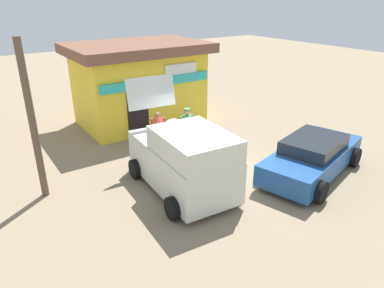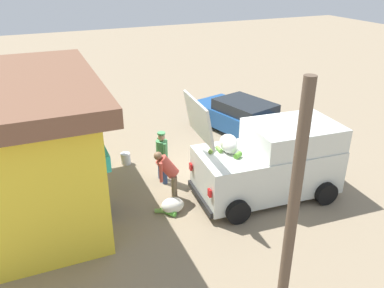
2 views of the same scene
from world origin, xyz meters
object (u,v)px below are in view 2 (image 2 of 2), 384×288
object	(u,v)px
storefront_bar	(20,148)
parked_sedan	(244,118)
unloaded_banana_pile	(172,206)
delivery_van	(271,161)
customer_bending	(168,172)
paint_bucket	(126,159)
vendor_standing	(162,154)

from	to	relation	value
storefront_bar	parked_sedan	world-z (taller)	storefront_bar
parked_sedan	unloaded_banana_pile	xyz separation A→B (m)	(-3.80, 4.40, -0.43)
storefront_bar	parked_sedan	size ratio (longest dim) A/B	1.24
unloaded_banana_pile	delivery_van	bearing A→B (deg)	-94.29
customer_bending	paint_bucket	size ratio (longest dim) A/B	3.98
customer_bending	vendor_standing	bearing A→B (deg)	-10.94
storefront_bar	delivery_van	bearing A→B (deg)	-105.78
storefront_bar	parked_sedan	xyz separation A→B (m)	(2.24, -7.78, -1.23)
parked_sedan	vendor_standing	xyz separation A→B (m)	(-2.17, 4.07, 0.29)
delivery_van	vendor_standing	bearing A→B (deg)	54.18
delivery_van	parked_sedan	distance (m)	4.31
customer_bending	paint_bucket	xyz separation A→B (m)	(2.59, 0.53, -0.71)
parked_sedan	unloaded_banana_pile	bearing A→B (deg)	130.81
delivery_van	customer_bending	bearing A→B (deg)	74.74
delivery_van	unloaded_banana_pile	bearing A→B (deg)	85.71
customer_bending	delivery_van	bearing A→B (deg)	-105.26
storefront_bar	customer_bending	distance (m)	3.77
delivery_van	parked_sedan	size ratio (longest dim) A/B	0.89
storefront_bar	delivery_van	world-z (taller)	storefront_bar
parked_sedan	paint_bucket	xyz separation A→B (m)	(-0.66, 4.81, -0.43)
paint_bucket	delivery_van	bearing A→B (deg)	-135.45
unloaded_banana_pile	paint_bucket	bearing A→B (deg)	7.62
delivery_van	parked_sedan	bearing A→B (deg)	-20.75
parked_sedan	vendor_standing	bearing A→B (deg)	118.07
delivery_van	vendor_standing	xyz separation A→B (m)	(1.84, 2.55, -0.11)
parked_sedan	vendor_standing	world-z (taller)	vendor_standing
storefront_bar	paint_bucket	bearing A→B (deg)	-62.01
vendor_standing	unloaded_banana_pile	world-z (taller)	vendor_standing
storefront_bar	parked_sedan	distance (m)	8.19
unloaded_banana_pile	parked_sedan	bearing A→B (deg)	-49.19
parked_sedan	storefront_bar	bearing A→B (deg)	106.07
storefront_bar	customer_bending	world-z (taller)	storefront_bar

